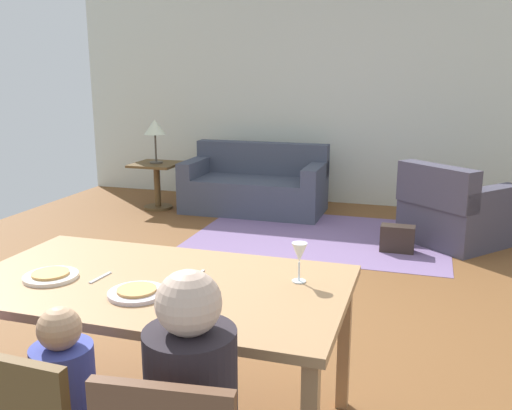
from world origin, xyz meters
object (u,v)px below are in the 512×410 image
Objects in this scene: dining_table at (157,295)px; couch at (255,187)px; wine_glass at (299,254)px; table_lamp at (155,129)px; handbag at (397,239)px; plate_near_child at (137,293)px; plate_near_man at (51,276)px; armchair at (454,212)px; side_table at (157,179)px.

couch is (-0.86, 4.29, -0.39)m from dining_table.
dining_table is at bearing -164.09° from wine_glass.
couch reaches higher than dining_table.
table_lamp is 3.26m from handbag.
plate_near_man is at bearing 172.91° from plate_near_child.
plate_near_child reaches higher than handbag.
armchair is 2.08× the size of side_table.
armchair is at bearing 62.52° from plate_near_man.
plate_near_child is 4.07m from armchair.
table_lamp reaches higher than handbag.
dining_table is at bearing -106.59° from handbag.
handbag is (0.30, 2.95, -0.76)m from wine_glass.
plate_near_man is at bearing -69.05° from side_table.
side_table is (-2.07, 4.03, -0.31)m from dining_table.
side_table is at bearing 172.86° from armchair.
plate_near_child is at bearing -79.13° from couch.
armchair reaches higher than handbag.
side_table is at bearing 116.19° from plate_near_child.
armchair is at bearing 76.53° from wine_glass.
side_table is at bearing -168.00° from couch.
wine_glass is 4.71m from table_lamp.
dining_table is at bearing 13.97° from plate_near_man.
handbag is (1.42, 3.25, -0.64)m from plate_near_man.
dining_table is 9.43× the size of wine_glass.
armchair is (1.93, 3.71, -0.45)m from plate_near_man.
plate_near_man is 3.61m from handbag.
table_lamp reaches higher than dining_table.
wine_glass is at bearing 15.07° from plate_near_man.
dining_table is 3.02× the size of side_table.
wine_glass is 0.11× the size of couch.
side_table is at bearing -45.00° from table_lamp.
armchair is 3.77× the size of handbag.
dining_table is at bearing -62.80° from table_lamp.
plate_near_man is 0.46× the size of table_lamp.
wine_glass is (0.63, 0.18, 0.20)m from dining_table.
wine_glass reaches higher than side_table.
dining_table is at bearing 90.00° from plate_near_child.
handbag is (0.93, 3.13, -0.56)m from dining_table.
armchair is at bearing -16.86° from couch.
couch is (-0.86, 4.47, -0.47)m from plate_near_child.
dining_table is at bearing -62.80° from side_table.
couch is 5.33× the size of handbag.
plate_near_man is 4.47m from side_table.
dining_table is 7.02× the size of plate_near_child.
plate_near_man is 0.49m from plate_near_child.
handbag is (1.79, -1.16, -0.17)m from couch.
side_table is 3.15m from handbag.
table_lamp is 1.69× the size of handbag.
plate_near_child is 4.70m from table_lamp.
plate_near_child is 0.21× the size of armchair.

